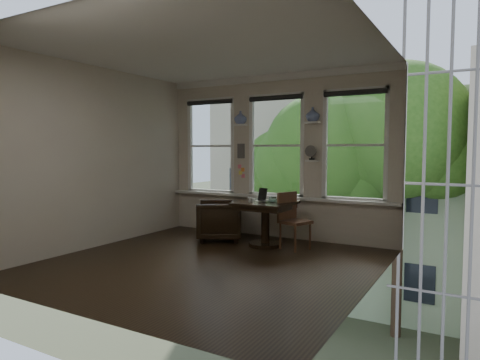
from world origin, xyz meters
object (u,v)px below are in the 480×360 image
Objects in this scene: laptop at (269,202)px; mug at (250,200)px; side_chair_right at (295,221)px; table at (265,224)px; armchair_left at (219,220)px.

laptop is 0.31m from mug.
side_chair_right is 0.54m from laptop.
table is 0.94m from armchair_left.
mug reaches higher than armchair_left.
armchair_left is 8.81× the size of mug.
mug is (-0.72, -0.20, 0.33)m from side_chair_right.
armchair_left is at bearing 112.17° from side_chair_right.
side_chair_right is 10.37× the size of mug.
mug reaches higher than laptop.
mug is (-0.20, -0.17, 0.42)m from table.
mug is (0.74, -0.19, 0.44)m from armchair_left.
mug is at bearing 127.37° from side_chair_right.
laptop is at bearing 121.85° from side_chair_right.
laptop is (1.02, -0.07, 0.41)m from armchair_left.
table is 10.14× the size of mug.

